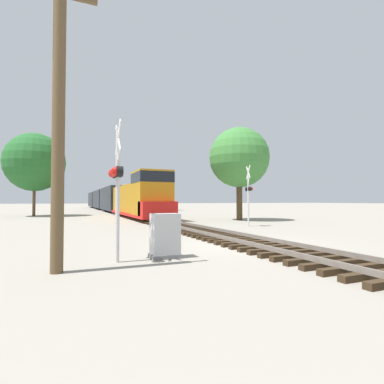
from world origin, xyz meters
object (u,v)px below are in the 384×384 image
Objects in this scene: tree_deep_background at (159,182)px; crossing_signal_near at (117,178)px; crossing_signal_far at (249,191)px; relay_cabinet at (165,236)px; freight_train at (108,200)px; tree_far_right at (239,158)px; utility_pole at (59,115)px; tree_mid_background at (35,162)px.

crossing_signal_near is at bearing -107.79° from tree_deep_background.
relay_cabinet is (-8.84, -8.75, -1.76)m from crossing_signal_far.
freight_train is 16.23× the size of crossing_signal_near.
tree_far_right is (13.25, 14.77, 3.30)m from crossing_signal_near.
utility_pole is (-7.01, -47.46, 1.90)m from freight_train.
crossing_signal_near is at bearing -96.67° from freight_train.
utility_pole is at bearing -109.25° from tree_deep_background.
relay_cabinet is 0.18× the size of utility_pole.
tree_deep_background is at bearing 87.59° from tree_far_right.
crossing_signal_far is 0.44× the size of tree_mid_background.
relay_cabinet is at bearing 151.61° from crossing_signal_far.
relay_cabinet is 0.18× the size of tree_deep_background.
tree_far_right is 0.88× the size of tree_mid_background.
freight_train is 15.63× the size of crossing_signal_far.
tree_deep_background reaches higher than freight_train.
tree_deep_background is at bearing 37.71° from tree_mid_background.
crossing_signal_near is 30.89m from tree_mid_background.
relay_cabinet is 4.53m from utility_pole.
crossing_signal_near is 2.26m from utility_pole.
tree_mid_background reaches higher than freight_train.
freight_train is 48.06× the size of relay_cabinet.
tree_mid_background is at bearing -170.06° from crossing_signal_near.
crossing_signal_near is at bearing -176.47° from relay_cabinet.
tree_mid_background is at bearing 101.97° from relay_cabinet.
crossing_signal_near reaches higher than relay_cabinet.
utility_pole is 21.50m from tree_far_right.
crossing_signal_near is at bearing 25.62° from utility_pole.
tree_far_right is (2.90, 5.92, 3.30)m from crossing_signal_far.
utility_pole reaches higher than crossing_signal_near.
tree_far_right is at bearing -92.41° from tree_deep_background.
crossing_signal_far is 36.77m from tree_deep_background.
crossing_signal_far is 12.56m from relay_cabinet.
tree_deep_background is (16.07, 46.01, 1.40)m from utility_pole.
freight_train is at bearing 81.60° from utility_pole.
tree_mid_background reaches higher than utility_pole.
tree_deep_background is at bearing 162.98° from crossing_signal_near.
freight_train is 9.75m from tree_deep_background.
tree_far_right is at bearing 51.34° from relay_cabinet.
tree_far_right is 23.86m from tree_mid_background.
tree_mid_background reaches higher than tree_deep_background.
tree_deep_background reaches higher than utility_pole.
tree_far_right is at bearing -40.51° from tree_mid_background.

